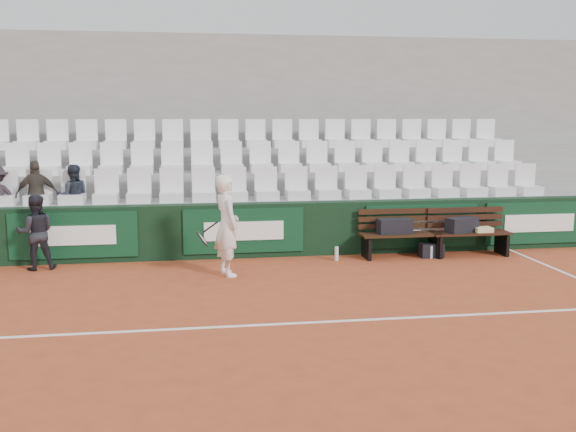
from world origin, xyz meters
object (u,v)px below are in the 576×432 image
at_px(water_bottle_far, 431,252).
at_px(spectator_c, 72,172).
at_px(sports_bag_left, 394,226).
at_px(bench_right, 469,244).
at_px(tennis_player, 227,225).
at_px(sports_bag_ground, 431,250).
at_px(water_bottle_near, 337,254).
at_px(sports_bag_right, 462,225).
at_px(spectator_b, 35,170).
at_px(bench_left, 400,245).
at_px(ball_kid, 36,232).

height_order(water_bottle_far, spectator_c, spectator_c).
bearing_deg(spectator_c, sports_bag_left, 163.79).
relative_size(bench_right, tennis_player, 0.90).
distance_m(sports_bag_ground, water_bottle_near, 1.80).
relative_size(sports_bag_left, water_bottle_near, 2.48).
xyz_separation_m(sports_bag_right, spectator_c, (-7.13, 1.04, 1.00)).
xyz_separation_m(water_bottle_far, tennis_player, (-3.78, -0.68, 0.72)).
relative_size(bench_right, water_bottle_far, 6.41).
distance_m(water_bottle_near, water_bottle_far, 1.76).
relative_size(sports_bag_right, spectator_b, 0.47).
height_order(sports_bag_left, spectator_c, spectator_c).
bearing_deg(sports_bag_left, bench_right, -3.33).
distance_m(water_bottle_far, tennis_player, 3.91).
xyz_separation_m(bench_right, sports_bag_left, (-1.44, 0.08, 0.36)).
height_order(water_bottle_near, water_bottle_far, water_bottle_near).
bearing_deg(sports_bag_right, tennis_player, -169.54).
relative_size(sports_bag_left, spectator_c, 0.54).
xyz_separation_m(bench_left, spectator_c, (-5.96, 1.00, 1.36)).
height_order(bench_right, water_bottle_far, bench_right).
xyz_separation_m(sports_bag_right, spectator_b, (-7.77, 1.04, 1.04)).
distance_m(sports_bag_ground, water_bottle_far, 0.12).
xyz_separation_m(bench_left, ball_kid, (-6.44, 0.02, 0.42)).
xyz_separation_m(ball_kid, spectator_b, (-0.17, 0.98, 0.98)).
distance_m(sports_bag_left, water_bottle_far, 0.82).
height_order(bench_left, bench_right, same).
bearing_deg(sports_bag_left, spectator_c, 170.70).
relative_size(bench_left, sports_bag_left, 2.37).
height_order(bench_left, sports_bag_left, sports_bag_left).
bearing_deg(sports_bag_ground, water_bottle_far, -112.82).
distance_m(sports_bag_ground, tennis_player, 3.97).
xyz_separation_m(sports_bag_left, tennis_player, (-3.14, -0.90, 0.25)).
height_order(sports_bag_ground, spectator_c, spectator_c).
height_order(sports_bag_right, tennis_player, tennis_player).
xyz_separation_m(bench_left, sports_bag_right, (1.17, -0.04, 0.36)).
height_order(bench_left, water_bottle_far, bench_left).
relative_size(water_bottle_near, water_bottle_far, 1.09).
bearing_deg(bench_right, sports_bag_right, 179.65).
height_order(water_bottle_far, tennis_player, tennis_player).
distance_m(water_bottle_near, ball_kid, 5.23).
height_order(bench_left, ball_kid, ball_kid).
height_order(spectator_b, spectator_c, spectator_b).
relative_size(sports_bag_right, water_bottle_far, 2.51).
bearing_deg(water_bottle_near, water_bottle_far, -3.03).
bearing_deg(ball_kid, water_bottle_near, 166.71).
distance_m(ball_kid, spectator_c, 1.44).
bearing_deg(ball_kid, spectator_c, -128.04).
xyz_separation_m(ball_kid, spectator_c, (0.48, 0.98, 0.94)).
height_order(sports_bag_left, tennis_player, tennis_player).
distance_m(sports_bag_right, spectator_c, 7.27).
distance_m(bench_left, ball_kid, 6.45).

